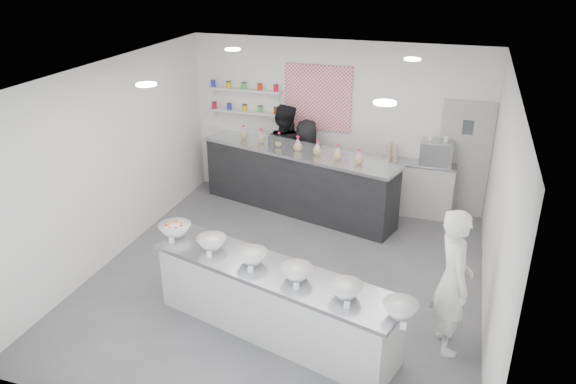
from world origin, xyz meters
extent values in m
plane|color=#515156|center=(0.00, 0.00, 0.00)|extent=(6.00, 6.00, 0.00)
plane|color=white|center=(0.00, 0.00, 3.00)|extent=(6.00, 6.00, 0.00)
plane|color=white|center=(0.00, 3.00, 1.50)|extent=(5.50, 0.00, 5.50)
plane|color=white|center=(-2.75, 0.00, 1.50)|extent=(0.00, 6.00, 6.00)
plane|color=white|center=(2.75, 0.00, 1.50)|extent=(0.00, 6.00, 6.00)
cube|color=#9E9E9C|center=(2.30, 2.97, 1.05)|extent=(0.88, 0.04, 2.10)
cube|color=#E2314B|center=(-0.35, 2.98, 1.95)|extent=(1.25, 0.03, 1.20)
cube|color=silver|center=(-1.75, 2.90, 1.60)|extent=(1.45, 0.22, 0.04)
cube|color=silver|center=(-1.75, 2.90, 2.02)|extent=(1.45, 0.22, 0.04)
cylinder|color=white|center=(-1.40, -1.00, 2.98)|extent=(0.24, 0.24, 0.02)
cylinder|color=white|center=(1.40, -1.00, 2.98)|extent=(0.24, 0.24, 0.02)
cylinder|color=white|center=(-1.40, 1.60, 2.98)|extent=(0.24, 0.24, 0.02)
cylinder|color=white|center=(1.40, 1.60, 2.98)|extent=(0.24, 0.24, 0.02)
cube|color=silver|center=(0.25, -1.25, 0.45)|extent=(3.36, 1.63, 0.90)
cube|color=black|center=(-0.51, 2.25, 0.58)|extent=(3.80, 1.69, 1.16)
cube|color=white|center=(-0.60, 1.93, 1.32)|extent=(3.57, 1.03, 0.32)
cube|color=silver|center=(1.55, 2.78, 0.49)|extent=(1.32, 0.42, 0.98)
cube|color=#93969E|center=(1.84, 2.78, 1.19)|extent=(0.55, 0.38, 0.42)
imported|color=white|center=(2.31, -0.88, 0.91)|extent=(0.61, 0.76, 1.82)
imported|color=black|center=(-0.89, 2.60, 0.94)|extent=(0.96, 0.77, 1.89)
imported|color=black|center=(-0.45, 2.60, 0.81)|extent=(0.94, 0.80, 1.63)
camera|label=1|loc=(2.17, -6.72, 4.45)|focal=35.00mm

